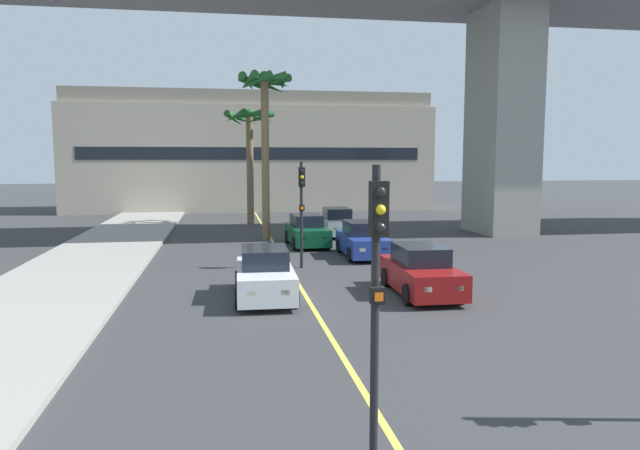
{
  "coord_description": "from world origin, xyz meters",
  "views": [
    {
      "loc": [
        -2.49,
        -0.98,
        4.26
      ],
      "look_at": [
        0.0,
        14.0,
        2.56
      ],
      "focal_mm": 32.61,
      "sensor_mm": 36.0,
      "label": 1
    }
  ],
  "objects_px": {
    "car_queue_third": "(307,231)",
    "car_queue_fourth": "(421,272)",
    "car_queue_second": "(363,240)",
    "car_queue_fifth": "(265,275)",
    "palm_tree_near_median": "(265,106)",
    "car_queue_front": "(337,223)",
    "traffic_light_median_far": "(302,200)",
    "traffic_light_median_near": "(377,273)",
    "palm_tree_mid_median": "(249,135)"
  },
  "relations": [
    {
      "from": "car_queue_third",
      "to": "car_queue_fourth",
      "type": "relative_size",
      "value": 1.0
    },
    {
      "from": "car_queue_second",
      "to": "car_queue_fifth",
      "type": "relative_size",
      "value": 1.0
    },
    {
      "from": "palm_tree_near_median",
      "to": "car_queue_front",
      "type": "bearing_deg",
      "value": 14.0
    },
    {
      "from": "traffic_light_median_far",
      "to": "traffic_light_median_near",
      "type": "bearing_deg",
      "value": -93.62
    },
    {
      "from": "car_queue_front",
      "to": "palm_tree_mid_median",
      "type": "distance_m",
      "value": 9.3
    },
    {
      "from": "traffic_light_median_far",
      "to": "palm_tree_mid_median",
      "type": "height_order",
      "value": "palm_tree_mid_median"
    },
    {
      "from": "car_queue_fourth",
      "to": "car_queue_fifth",
      "type": "bearing_deg",
      "value": 176.35
    },
    {
      "from": "palm_tree_mid_median",
      "to": "traffic_light_median_far",
      "type": "bearing_deg",
      "value": -85.36
    },
    {
      "from": "car_queue_fifth",
      "to": "traffic_light_median_far",
      "type": "bearing_deg",
      "value": 69.33
    },
    {
      "from": "traffic_light_median_near",
      "to": "palm_tree_mid_median",
      "type": "bearing_deg",
      "value": 90.65
    },
    {
      "from": "palm_tree_near_median",
      "to": "traffic_light_median_near",
      "type": "bearing_deg",
      "value": -90.38
    },
    {
      "from": "palm_tree_mid_median",
      "to": "car_queue_second",
      "type": "bearing_deg",
      "value": -72.32
    },
    {
      "from": "car_queue_second",
      "to": "palm_tree_near_median",
      "type": "relative_size",
      "value": 0.47
    },
    {
      "from": "car_queue_front",
      "to": "car_queue_fourth",
      "type": "distance_m",
      "value": 14.66
    },
    {
      "from": "car_queue_second",
      "to": "palm_tree_mid_median",
      "type": "relative_size",
      "value": 0.55
    },
    {
      "from": "car_queue_second",
      "to": "traffic_light_median_far",
      "type": "distance_m",
      "value": 4.29
    },
    {
      "from": "car_queue_second",
      "to": "traffic_light_median_near",
      "type": "height_order",
      "value": "traffic_light_median_near"
    },
    {
      "from": "car_queue_third",
      "to": "traffic_light_median_near",
      "type": "distance_m",
      "value": 20.93
    },
    {
      "from": "car_queue_second",
      "to": "car_queue_fifth",
      "type": "distance_m",
      "value": 8.55
    },
    {
      "from": "car_queue_front",
      "to": "palm_tree_mid_median",
      "type": "relative_size",
      "value": 0.55
    },
    {
      "from": "car_queue_front",
      "to": "car_queue_fifth",
      "type": "height_order",
      "value": "same"
    },
    {
      "from": "car_queue_fifth",
      "to": "palm_tree_near_median",
      "type": "bearing_deg",
      "value": 85.66
    },
    {
      "from": "car_queue_fifth",
      "to": "palm_tree_near_median",
      "type": "height_order",
      "value": "palm_tree_near_median"
    },
    {
      "from": "car_queue_front",
      "to": "traffic_light_median_far",
      "type": "distance_m",
      "value": 10.34
    },
    {
      "from": "traffic_light_median_far",
      "to": "palm_tree_mid_median",
      "type": "xyz_separation_m",
      "value": [
        -1.28,
        15.8,
        3.18
      ]
    },
    {
      "from": "traffic_light_median_near",
      "to": "traffic_light_median_far",
      "type": "xyz_separation_m",
      "value": [
        0.94,
        14.78,
        0.0
      ]
    },
    {
      "from": "car_queue_third",
      "to": "car_queue_fifth",
      "type": "distance_m",
      "value": 11.09
    },
    {
      "from": "traffic_light_median_near",
      "to": "palm_tree_near_median",
      "type": "xyz_separation_m",
      "value": [
        0.15,
        23.35,
        4.38
      ]
    },
    {
      "from": "car_queue_fourth",
      "to": "traffic_light_median_far",
      "type": "height_order",
      "value": "traffic_light_median_far"
    },
    {
      "from": "car_queue_second",
      "to": "palm_tree_mid_median",
      "type": "xyz_separation_m",
      "value": [
        -4.3,
        13.49,
        5.17
      ]
    },
    {
      "from": "car_queue_fifth",
      "to": "palm_tree_near_median",
      "type": "distance_m",
      "value": 14.8
    },
    {
      "from": "car_queue_second",
      "to": "traffic_light_median_far",
      "type": "xyz_separation_m",
      "value": [
        -3.02,
        -2.31,
        1.99
      ]
    },
    {
      "from": "car_queue_second",
      "to": "car_queue_fourth",
      "type": "height_order",
      "value": "same"
    },
    {
      "from": "car_queue_fifth",
      "to": "traffic_light_median_far",
      "type": "relative_size",
      "value": 0.99
    },
    {
      "from": "palm_tree_mid_median",
      "to": "car_queue_third",
      "type": "bearing_deg",
      "value": -76.62
    },
    {
      "from": "car_queue_fifth",
      "to": "palm_tree_near_median",
      "type": "relative_size",
      "value": 0.47
    },
    {
      "from": "car_queue_front",
      "to": "car_queue_fourth",
      "type": "xyz_separation_m",
      "value": [
        -0.18,
        -14.66,
        0.0
      ]
    },
    {
      "from": "car_queue_front",
      "to": "traffic_light_median_near",
      "type": "relative_size",
      "value": 0.99
    },
    {
      "from": "car_queue_front",
      "to": "car_queue_third",
      "type": "distance_m",
      "value": 4.27
    },
    {
      "from": "car_queue_third",
      "to": "palm_tree_mid_median",
      "type": "distance_m",
      "value": 11.36
    },
    {
      "from": "palm_tree_near_median",
      "to": "palm_tree_mid_median",
      "type": "height_order",
      "value": "palm_tree_near_median"
    },
    {
      "from": "traffic_light_median_near",
      "to": "car_queue_second",
      "type": "bearing_deg",
      "value": 76.97
    },
    {
      "from": "traffic_light_median_far",
      "to": "car_queue_second",
      "type": "bearing_deg",
      "value": 37.39
    },
    {
      "from": "traffic_light_median_near",
      "to": "palm_tree_mid_median",
      "type": "distance_m",
      "value": 30.75
    },
    {
      "from": "car_queue_fourth",
      "to": "palm_tree_near_median",
      "type": "relative_size",
      "value": 0.47
    },
    {
      "from": "palm_tree_near_median",
      "to": "palm_tree_mid_median",
      "type": "relative_size",
      "value": 1.18
    },
    {
      "from": "car_queue_third",
      "to": "palm_tree_mid_median",
      "type": "relative_size",
      "value": 0.55
    },
    {
      "from": "car_queue_third",
      "to": "palm_tree_mid_median",
      "type": "height_order",
      "value": "palm_tree_mid_median"
    },
    {
      "from": "car_queue_second",
      "to": "palm_tree_near_median",
      "type": "height_order",
      "value": "palm_tree_near_median"
    },
    {
      "from": "car_queue_third",
      "to": "palm_tree_mid_median",
      "type": "xyz_separation_m",
      "value": [
        -2.34,
        9.84,
        5.17
      ]
    }
  ]
}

